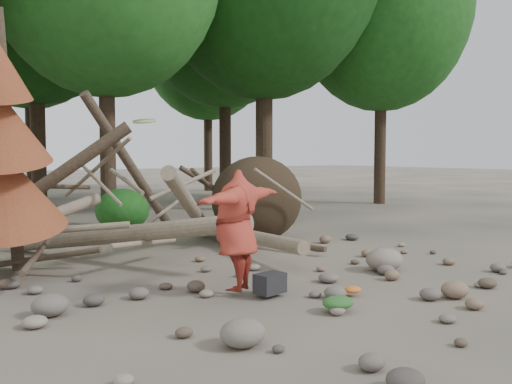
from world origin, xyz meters
TOP-DOWN VIEW (x-y plane):
  - ground at (0.00, 0.00)m, footprint 120.00×120.00m
  - deadfall_pile at (2.02, 4.24)m, footprint 8.55×5.24m
  - dead_conifer at (-3.12, 3.37)m, footprint 2.06×2.16m
  - bush_mid at (0.80, 7.80)m, footprint 1.40×1.40m
  - bush_right at (5.00, 7.00)m, footprint 2.00×2.00m
  - frisbee_thrower at (-0.61, 0.48)m, footprint 2.57×1.45m
  - backpack at (-0.28, 0.13)m, footprint 0.46×0.34m
  - cloth_green at (-0.06, -1.03)m, footprint 0.44×0.37m
  - cloth_orange at (0.70, -0.55)m, footprint 0.27×0.22m
  - boulder_front_left at (-1.80, -1.35)m, footprint 0.51×0.46m
  - boulder_front_right at (1.80, -1.49)m, footprint 0.41×0.37m
  - boulder_mid_right at (2.43, 0.35)m, footprint 0.68×0.61m
  - boulder_mid_left at (-3.10, 1.03)m, footprint 0.47×0.42m

SIDE VIEW (x-z plane):
  - ground at x=0.00m, z-range 0.00..0.00m
  - cloth_orange at x=0.70m, z-range 0.00..0.10m
  - cloth_green at x=-0.06m, z-range 0.00..0.16m
  - boulder_front_right at x=1.80m, z-range 0.00..0.25m
  - boulder_mid_left at x=-3.10m, z-range 0.00..0.28m
  - backpack at x=-0.28m, z-range 0.00..0.28m
  - boulder_front_left at x=-1.80m, z-range 0.00..0.30m
  - boulder_mid_right at x=2.43m, z-range 0.00..0.41m
  - bush_mid at x=0.80m, z-range 0.00..1.12m
  - bush_right at x=5.00m, z-range 0.00..1.60m
  - deadfall_pile at x=2.02m, z-range -0.70..2.60m
  - frisbee_thrower at x=-0.61m, z-range -0.27..2.18m
  - dead_conifer at x=-3.12m, z-range -0.06..4.29m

